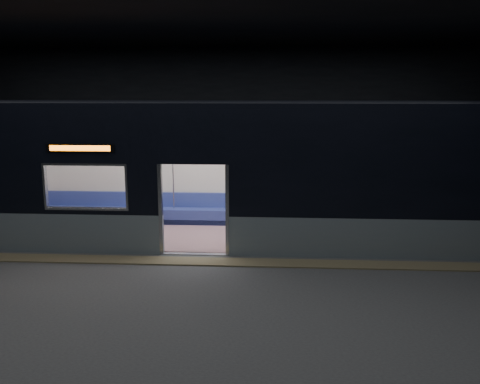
{
  "coord_description": "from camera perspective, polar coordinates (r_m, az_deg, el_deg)",
  "views": [
    {
      "loc": [
        1.68,
        -9.74,
        3.64
      ],
      "look_at": [
        0.94,
        2.3,
        1.19
      ],
      "focal_mm": 38.0,
      "sensor_mm": 36.0,
      "label": 1
    }
  ],
  "objects": [
    {
      "name": "handbag",
      "position": [
        13.45,
        9.87,
        -1.34
      ],
      "size": [
        0.37,
        0.34,
        0.15
      ],
      "primitive_type": "cube",
      "rotation": [
        0.0,
        0.0,
        0.37
      ],
      "color": "black",
      "rests_on": "passenger"
    },
    {
      "name": "passenger",
      "position": [
        13.67,
        9.84,
        -0.54
      ],
      "size": [
        0.46,
        0.77,
        1.46
      ],
      "rotation": [
        0.0,
        0.0,
        0.14
      ],
      "color": "black",
      "rests_on": "metro_car"
    },
    {
      "name": "station_envelope",
      "position": [
        9.89,
        -6.41,
        11.53
      ],
      "size": [
        24.0,
        14.0,
        5.0
      ],
      "color": "black",
      "rests_on": "station_floor"
    },
    {
      "name": "transit_map",
      "position": [
        14.02,
        14.3,
        2.14
      ],
      "size": [
        0.94,
        0.03,
        0.61
      ],
      "primitive_type": "cube",
      "color": "white",
      "rests_on": "metro_car"
    },
    {
      "name": "tactile_strip",
      "position": [
        11.04,
        -5.49,
        -7.76
      ],
      "size": [
        22.8,
        0.5,
        0.03
      ],
      "primitive_type": "cube",
      "color": "#8C7F59",
      "rests_on": "station_floor"
    },
    {
      "name": "metro_car",
      "position": [
        12.53,
        -4.25,
        3.2
      ],
      "size": [
        18.0,
        3.04,
        3.35
      ],
      "color": "gray",
      "rests_on": "station_floor"
    },
    {
      "name": "station_floor",
      "position": [
        10.54,
        -5.96,
        -8.84
      ],
      "size": [
        24.0,
        14.0,
        0.01
      ],
      "primitive_type": "cube",
      "color": "#47494C",
      "rests_on": "ground"
    }
  ]
}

